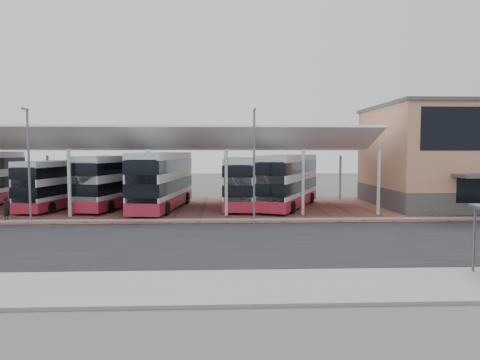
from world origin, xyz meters
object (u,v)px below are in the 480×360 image
Objects in this scene: terminal at (475,155)px; bus_1 at (60,184)px; bus_2 at (115,181)px; bus_5 at (289,181)px; pedestrian at (7,208)px; bus_4 at (240,182)px; bus_3 at (162,181)px.

terminal is 1.77× the size of bus_1.
bus_5 is at bearing 8.51° from bus_2.
pedestrian is (-38.84, -7.25, -3.71)m from terminal.
bus_3 is at bearing -165.60° from bus_4.
terminal is at bearing 11.47° from bus_1.
bus_3 is at bearing -51.93° from pedestrian.
bus_2 is 0.95× the size of bus_3.
bus_2 is at bearing -177.33° from bus_4.
bus_2 reaches higher than pedestrian.
bus_2 is at bearing 16.55° from bus_1.
bus_3 is 1.12× the size of bus_4.
bus_3 is (4.40, -1.55, 0.14)m from bus_2.
bus_1 is 0.91× the size of bus_2.
bus_5 reaches higher than pedestrian.
terminal is 37.68m from bus_1.
terminal is at bearing 26.86° from bus_5.
bus_2 is 9.60m from pedestrian.
bus_5 is 22.41m from pedestrian.
bus_4 is at bearing -59.11° from pedestrian.
bus_5 reaches higher than bus_2.
bus_4 is at bearing 10.45° from bus_2.
terminal is at bearing -70.81° from pedestrian.
pedestrian is (-21.44, -6.36, -1.42)m from bus_5.
bus_4 is at bearing -179.40° from terminal.
pedestrian is (-17.15, -7.03, -1.29)m from bus_4.
bus_2 is at bearing -30.22° from pedestrian.
bus_5 is at bearing 9.34° from bus_1.
bus_4 is (11.19, -0.37, -0.10)m from bus_2.
bus_1 is 15.90m from bus_4.
terminal is 39.69m from pedestrian.
bus_1 is at bearing -179.53° from terminal.
bus_3 reaches higher than bus_5.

